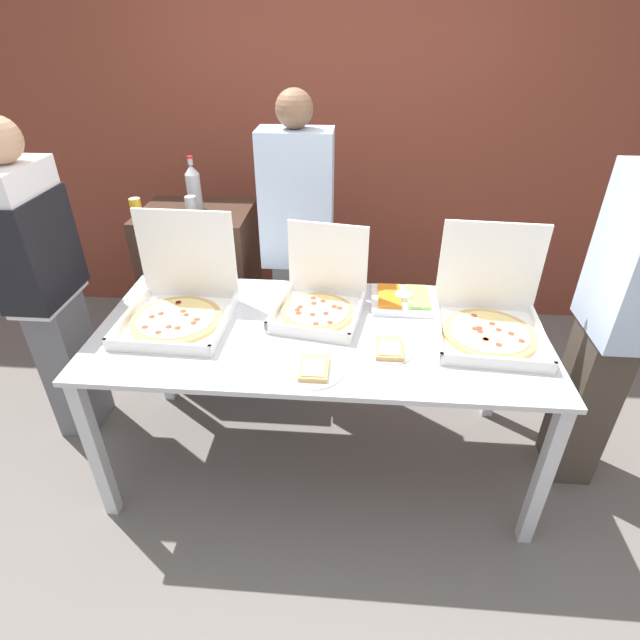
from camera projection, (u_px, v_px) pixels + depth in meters
The scene contains 16 objects.
ground_plane at pixel (320, 456), 2.80m from camera, with size 16.00×16.00×0.00m, color slate.
brick_wall_behind at pixel (339, 133), 3.50m from camera, with size 10.00×0.06×2.80m.
buffet_table at pixel (320, 345), 2.40m from camera, with size 2.10×0.96×0.85m.
pizza_box_far_right at pixel (320, 299), 2.45m from camera, with size 0.47×0.48×0.41m.
pizza_box_far_left at pixel (179, 303), 2.39m from camera, with size 0.50×0.51×0.48m.
pizza_box_near_left at pixel (489, 317), 2.29m from camera, with size 0.50×0.52×0.47m.
paper_plate_front_right at pixel (315, 369), 2.07m from camera, with size 0.25×0.25×0.03m.
paper_plate_front_left at pixel (389, 349), 2.19m from camera, with size 0.21×0.21×0.03m.
veggie_tray at pixel (403, 299), 2.55m from camera, with size 0.32×0.29×0.05m.
sideboard_podium at pixel (205, 289), 3.33m from camera, with size 0.67×0.53×1.09m.
soda_bottle at pixel (194, 187), 2.98m from camera, with size 0.09×0.09×0.32m.
soda_can_silver at pixel (191, 207), 2.92m from camera, with size 0.07×0.07×0.12m.
soda_can_colored at pixel (136, 209), 2.89m from camera, with size 0.07×0.07×0.12m.
person_guest_cap at pixel (298, 249), 2.91m from camera, with size 0.40×0.22×1.81m.
person_guest_plaid at pixel (615, 316), 2.25m from camera, with size 0.22×0.40×1.82m.
person_server_vest at pixel (42, 275), 2.52m from camera, with size 0.24×0.42×1.76m.
Camera 1 is at (0.15, -1.97, 2.14)m, focal length 28.00 mm.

